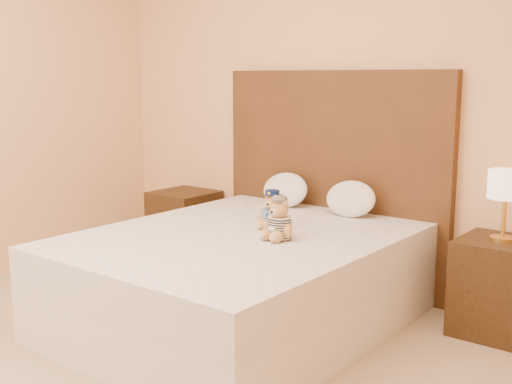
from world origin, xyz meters
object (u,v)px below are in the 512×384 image
teddy_police (272,209)px  pillow_right (351,197)px  lamp (506,188)px  nightstand_right (499,287)px  pillow_left (285,188)px  teddy_prisoner (279,219)px  bed (241,279)px  nightstand_left (185,225)px

teddy_police → pillow_right: size_ratio=0.64×
lamp → nightstand_right: bearing=0.0°
lamp → pillow_left: 1.54m
lamp → pillow_right: size_ratio=1.12×
nightstand_right → teddy_police: size_ratio=2.40×
teddy_prisoner → teddy_police: bearing=139.5°
nightstand_right → lamp: size_ratio=1.38×
bed → teddy_prisoner: size_ratio=8.41×
bed → nightstand_right: bearing=32.6°
nightstand_left → pillow_left: (0.97, 0.03, 0.40)m
nightstand_left → pillow_left: size_ratio=1.51×
nightstand_left → nightstand_right: size_ratio=1.00×
nightstand_left → lamp: size_ratio=1.38×
nightstand_left → pillow_right: pillow_right is taller
teddy_prisoner → pillow_right: 0.79m
nightstand_right → lamp: 0.57m
nightstand_right → lamp: (-0.00, 0.00, 0.57)m
teddy_police → pillow_left: pillow_left is taller
bed → nightstand_right: same height
teddy_prisoner → pillow_right: size_ratio=0.66×
nightstand_right → teddy_prisoner: bearing=-142.9°
teddy_prisoner → pillow_left: 0.95m
nightstand_right → pillow_right: 1.07m
nightstand_right → bed: bearing=-147.4°
lamp → pillow_right: bearing=178.3°
nightstand_left → bed: bearing=-32.6°
pillow_left → pillow_right: bearing=0.0°
nightstand_right → teddy_prisoner: 1.31m
bed → pillow_left: 0.96m
bed → teddy_police: (0.05, 0.24, 0.39)m
teddy_prisoner → bed: bearing=-165.6°
teddy_police → pillow_left: (-0.33, 0.59, 0.01)m
bed → teddy_police: 0.46m
teddy_police → bed: bearing=-110.3°
lamp → bed: bearing=-147.4°
bed → pillow_left: size_ratio=5.49×
nightstand_right → lamp: lamp is taller
pillow_right → pillow_left: bearing=180.0°
bed → pillow_right: (0.25, 0.83, 0.40)m
pillow_right → nightstand_left: bearing=-178.9°
bed → teddy_prisoner: bearing=9.8°
pillow_left → teddy_prisoner: bearing=-56.2°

